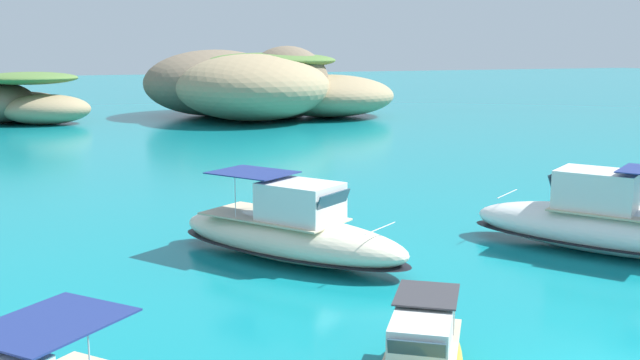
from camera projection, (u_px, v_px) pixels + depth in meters
name	position (u px, v px, depth m)	size (l,w,h in m)	color
islet_large	(258.00, 86.00, 80.00)	(33.12, 30.63, 7.80)	#756651
islet_small	(18.00, 102.00, 74.79)	(15.02, 15.99, 5.20)	#756651
motorboat_white	(608.00, 225.00, 27.42)	(8.36, 10.58, 3.30)	white
motorboat_cream	(291.00, 233.00, 26.51)	(7.88, 9.85, 3.08)	beige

